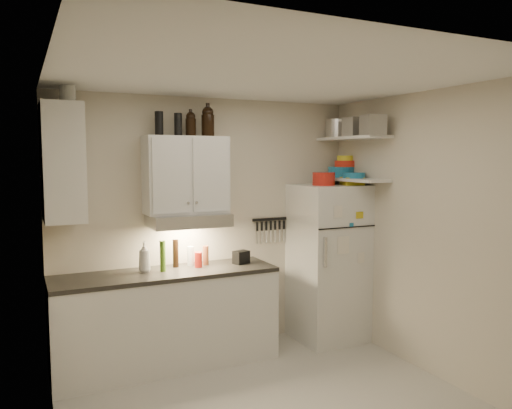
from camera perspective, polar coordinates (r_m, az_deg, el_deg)
name	(u,v)px	position (r m, az deg, el deg)	size (l,w,h in m)	color
ceiling	(278,75)	(3.84, 2.51, 14.61)	(3.20, 3.00, 0.02)	white
back_wall	(209,224)	(5.22, -5.38, -2.28)	(3.20, 0.02, 2.60)	beige
left_wall	(52,268)	(3.42, -22.29, -6.71)	(0.02, 3.00, 2.60)	beige
right_wall	(434,234)	(4.82, 19.63, -3.21)	(0.02, 3.00, 2.60)	beige
base_cabinet	(167,321)	(4.96, -10.14, -12.95)	(2.10, 0.60, 0.88)	silver
countertop	(166,274)	(4.84, -10.23, -7.77)	(2.10, 0.62, 0.04)	#272521
upper_cabinet	(186,175)	(4.91, -8.01, 3.36)	(0.80, 0.33, 0.75)	silver
side_cabinet	(62,163)	(4.56, -21.27, 4.47)	(0.33, 0.55, 1.00)	silver
range_hood	(189,220)	(4.89, -7.72, -1.76)	(0.76, 0.46, 0.12)	silver
fridge	(328,262)	(5.55, 8.24, -6.56)	(0.70, 0.68, 1.70)	silver
shelf_hi	(353,138)	(5.44, 10.99, 7.46)	(0.30, 0.95, 0.03)	silver
shelf_lo	(352,179)	(5.44, 10.91, 2.82)	(0.30, 0.95, 0.03)	silver
knife_strip	(270,219)	(5.47, 1.61, -1.69)	(0.42, 0.02, 0.03)	black
dutch_oven	(324,179)	(5.34, 7.75, 2.92)	(0.24, 0.24, 0.14)	#AD1D14
book_stack	(352,181)	(5.45, 10.92, 2.64)	(0.20, 0.25, 0.08)	gold
spice_jar	(332,181)	(5.38, 8.72, 2.69)	(0.06, 0.06, 0.09)	silver
stock_pot	(338,129)	(5.76, 9.35, 8.53)	(0.29, 0.29, 0.21)	silver
tin_a	(355,127)	(5.35, 11.20, 8.70)	(0.20, 0.18, 0.20)	#AAAAAD
tin_b	(373,125)	(5.10, 13.23, 8.85)	(0.20, 0.20, 0.20)	#AAAAAD
bowl_teal	(341,172)	(5.69, 9.69, 3.68)	(0.29, 0.29, 0.11)	teal
bowl_orange	(345,164)	(5.71, 10.13, 4.60)	(0.23, 0.23, 0.07)	red
bowl_yellow	(345,158)	(5.71, 10.14, 5.24)	(0.18, 0.18, 0.06)	yellow
plates	(354,175)	(5.42, 11.11, 3.28)	(0.24, 0.24, 0.06)	teal
growler_a	(191,124)	(4.94, -7.47, 9.14)	(0.10, 0.10, 0.24)	black
growler_b	(208,121)	(4.96, -5.53, 9.47)	(0.13, 0.13, 0.30)	black
thermos_a	(178,125)	(4.86, -8.89, 9.02)	(0.07, 0.07, 0.22)	black
thermos_b	(159,124)	(4.86, -11.02, 9.06)	(0.08, 0.08, 0.23)	black
side_jar	(67,93)	(4.60, -20.74, 11.85)	(0.13, 0.13, 0.18)	silver
soap_bottle	(144,255)	(4.82, -12.64, -5.68)	(0.12, 0.12, 0.32)	silver
pepper_mill	(206,255)	(5.05, -5.77, -5.81)	(0.06, 0.06, 0.19)	brown
oil_bottle	(163,256)	(4.81, -10.61, -5.83)	(0.06, 0.06, 0.29)	#47731C
vinegar_bottle	(176,253)	(4.98, -9.17, -5.52)	(0.06, 0.06, 0.28)	black
clear_bottle	(190,256)	(5.03, -7.50, -5.86)	(0.06, 0.06, 0.19)	silver
red_jar	(198,260)	(4.95, -6.61, -6.29)	(0.07, 0.07, 0.15)	#AD1D14
caddy	(241,257)	(5.10, -1.71, -6.04)	(0.15, 0.11, 0.13)	black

